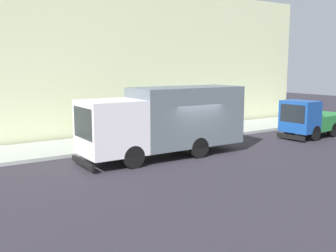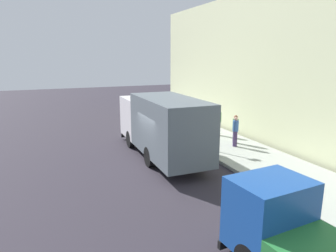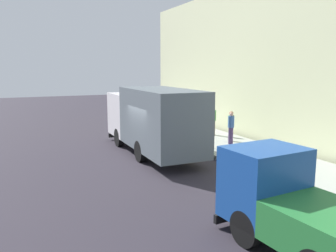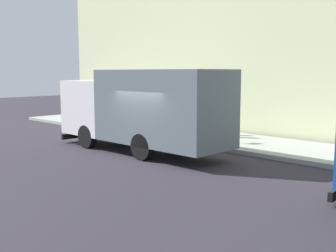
{
  "view_description": "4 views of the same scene",
  "coord_description": "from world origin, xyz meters",
  "px_view_note": "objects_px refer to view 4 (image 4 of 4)",
  "views": [
    {
      "loc": [
        -14.64,
        11.11,
        4.3
      ],
      "look_at": [
        1.25,
        0.63,
        1.37
      ],
      "focal_mm": 42.07,
      "sensor_mm": 36.0,
      "label": 1
    },
    {
      "loc": [
        -4.92,
        -13.37,
        5.25
      ],
      "look_at": [
        1.3,
        1.57,
        1.53
      ],
      "focal_mm": 32.6,
      "sensor_mm": 36.0,
      "label": 2
    },
    {
      "loc": [
        -5.58,
        -14.5,
        4.24
      ],
      "look_at": [
        0.92,
        -0.29,
        1.6
      ],
      "focal_mm": 36.95,
      "sensor_mm": 36.0,
      "label": 3
    },
    {
      "loc": [
        -10.24,
        -10.88,
        3.18
      ],
      "look_at": [
        0.65,
        -0.38,
        1.2
      ],
      "focal_mm": 43.68,
      "sensor_mm": 36.0,
      "label": 4
    }
  ],
  "objects_px": {
    "large_utility_truck": "(142,108)",
    "pedestrian_standing": "(183,113)",
    "pedestrian_third": "(212,116)",
    "street_sign_post": "(188,105)",
    "traffic_cone_orange": "(147,127)",
    "pedestrian_walking": "(217,117)"
  },
  "relations": [
    {
      "from": "pedestrian_standing",
      "to": "traffic_cone_orange",
      "type": "distance_m",
      "value": 2.12
    },
    {
      "from": "pedestrian_standing",
      "to": "traffic_cone_orange",
      "type": "relative_size",
      "value": 3.02
    },
    {
      "from": "traffic_cone_orange",
      "to": "street_sign_post",
      "type": "height_order",
      "value": "street_sign_post"
    },
    {
      "from": "large_utility_truck",
      "to": "pedestrian_standing",
      "type": "height_order",
      "value": "large_utility_truck"
    },
    {
      "from": "pedestrian_walking",
      "to": "street_sign_post",
      "type": "relative_size",
      "value": 0.64
    },
    {
      "from": "pedestrian_third",
      "to": "street_sign_post",
      "type": "distance_m",
      "value": 2.38
    },
    {
      "from": "traffic_cone_orange",
      "to": "street_sign_post",
      "type": "bearing_deg",
      "value": -97.49
    },
    {
      "from": "street_sign_post",
      "to": "pedestrian_standing",
      "type": "bearing_deg",
      "value": 45.93
    },
    {
      "from": "traffic_cone_orange",
      "to": "large_utility_truck",
      "type": "bearing_deg",
      "value": -135.56
    },
    {
      "from": "large_utility_truck",
      "to": "pedestrian_walking",
      "type": "bearing_deg",
      "value": -4.53
    },
    {
      "from": "pedestrian_walking",
      "to": "pedestrian_third",
      "type": "height_order",
      "value": "pedestrian_walking"
    },
    {
      "from": "pedestrian_third",
      "to": "street_sign_post",
      "type": "relative_size",
      "value": 0.63
    },
    {
      "from": "pedestrian_third",
      "to": "traffic_cone_orange",
      "type": "xyz_separation_m",
      "value": [
        -1.83,
        2.71,
        -0.62
      ]
    },
    {
      "from": "large_utility_truck",
      "to": "pedestrian_standing",
      "type": "xyz_separation_m",
      "value": [
        4.88,
        2.18,
        -0.71
      ]
    },
    {
      "from": "pedestrian_standing",
      "to": "street_sign_post",
      "type": "distance_m",
      "value": 3.36
    },
    {
      "from": "pedestrian_walking",
      "to": "large_utility_truck",
      "type": "bearing_deg",
      "value": 8.54
    },
    {
      "from": "large_utility_truck",
      "to": "street_sign_post",
      "type": "distance_m",
      "value": 2.59
    },
    {
      "from": "pedestrian_walking",
      "to": "traffic_cone_orange",
      "type": "relative_size",
      "value": 3.01
    },
    {
      "from": "large_utility_truck",
      "to": "street_sign_post",
      "type": "xyz_separation_m",
      "value": [
        2.59,
        -0.19,
        -0.04
      ]
    },
    {
      "from": "pedestrian_third",
      "to": "traffic_cone_orange",
      "type": "distance_m",
      "value": 3.33
    },
    {
      "from": "large_utility_truck",
      "to": "pedestrian_walking",
      "type": "xyz_separation_m",
      "value": [
        4.42,
        -0.37,
        -0.71
      ]
    },
    {
      "from": "pedestrian_standing",
      "to": "pedestrian_walking",
      "type": "bearing_deg",
      "value": -172.26
    }
  ]
}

